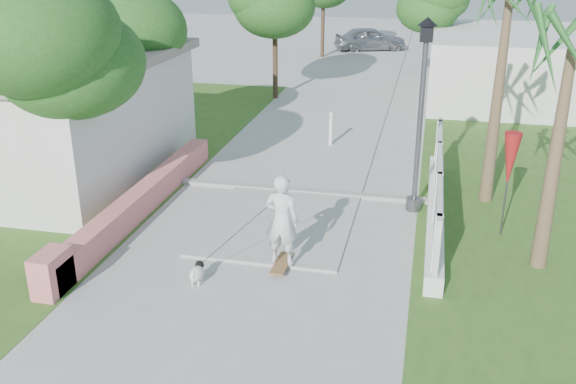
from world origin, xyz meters
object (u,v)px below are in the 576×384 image
(skateboarder, at_px, (252,230))
(parked_car, at_px, (370,39))
(dog, at_px, (197,272))
(street_lamp, at_px, (421,110))
(bollard, at_px, (331,128))
(patio_umbrella, at_px, (510,161))

(skateboarder, relative_size, parked_car, 0.48)
(skateboarder, relative_size, dog, 3.43)
(street_lamp, bearing_deg, parked_car, 98.33)
(street_lamp, relative_size, dog, 7.90)
(street_lamp, height_order, dog, street_lamp)
(bollard, distance_m, patio_umbrella, 7.25)
(skateboarder, bearing_deg, bollard, -84.98)
(street_lamp, relative_size, skateboarder, 2.30)
(patio_umbrella, bearing_deg, parked_car, 102.38)
(street_lamp, xyz_separation_m, parked_car, (-3.37, 23.00, -1.75))
(skateboarder, bearing_deg, street_lamp, -121.76)
(bollard, distance_m, skateboarder, 8.20)
(dog, bearing_deg, parked_car, 86.04)
(patio_umbrella, bearing_deg, skateboarder, -150.78)
(patio_umbrella, relative_size, dog, 4.09)
(bollard, height_order, dog, bollard)
(skateboarder, distance_m, dog, 1.29)
(patio_umbrella, relative_size, skateboarder, 1.19)
(dog, height_order, parked_car, parked_car)
(bollard, bearing_deg, parked_car, 92.06)
(skateboarder, xyz_separation_m, dog, (-0.88, -0.68, -0.65))
(street_lamp, height_order, bollard, street_lamp)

